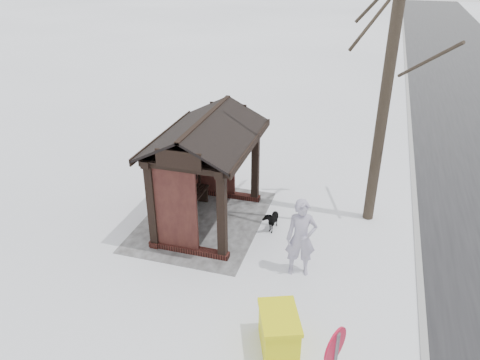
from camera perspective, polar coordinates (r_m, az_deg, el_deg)
name	(u,v)px	position (r m, az deg, el deg)	size (l,w,h in m)	color
ground	(209,222)	(13.06, -3.74, -5.08)	(120.00, 120.00, 0.00)	white
kerb	(418,255)	(12.52, 20.90, -8.58)	(120.00, 0.15, 0.06)	gray
trampled_patch	(203,220)	(13.12, -4.56, -4.91)	(4.20, 3.20, 0.02)	gray
bus_shelter	(201,149)	(12.11, -4.75, 3.76)	(3.60, 2.40, 3.09)	#341713
pedestrian	(301,238)	(10.74, 7.45, -7.02)	(0.70, 0.46, 1.91)	#9A94AD
dog	(271,219)	(12.62, 3.82, -4.76)	(0.32, 0.70, 0.59)	black
grit_bin	(279,331)	(9.27, 4.76, -17.85)	(1.22, 1.03, 0.79)	#CECB0C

